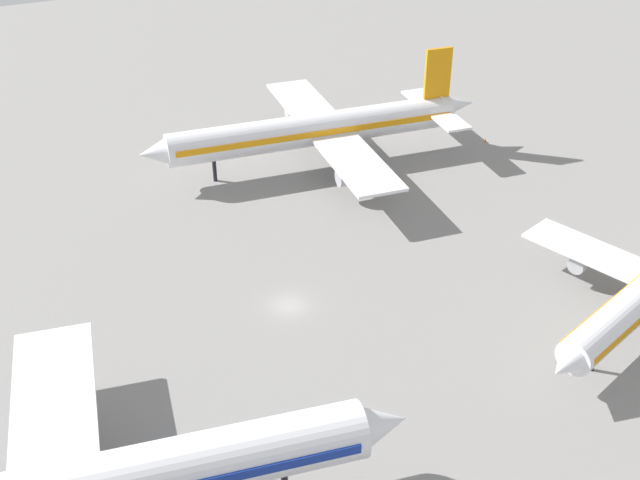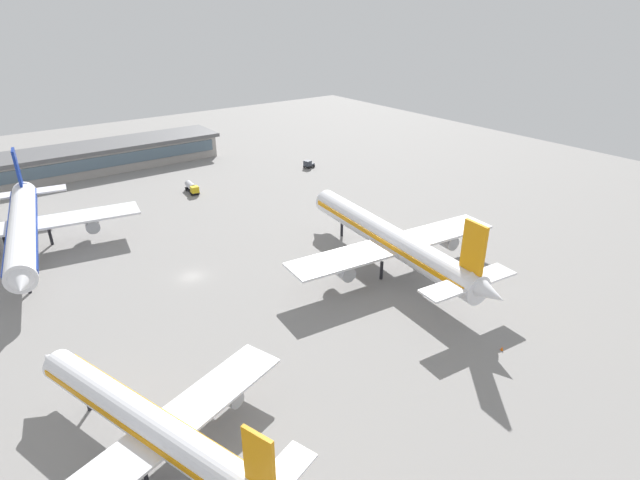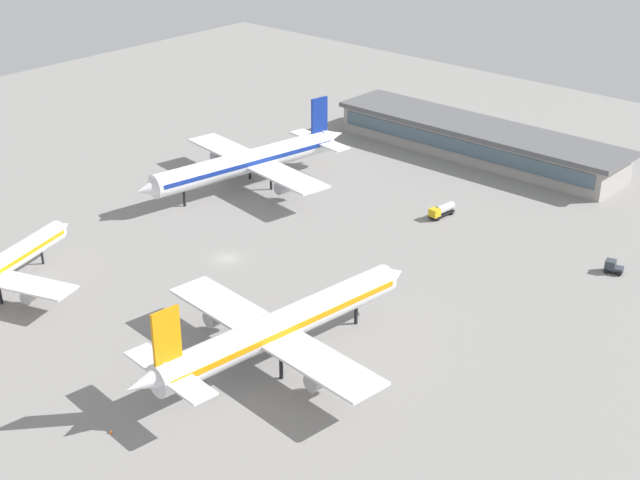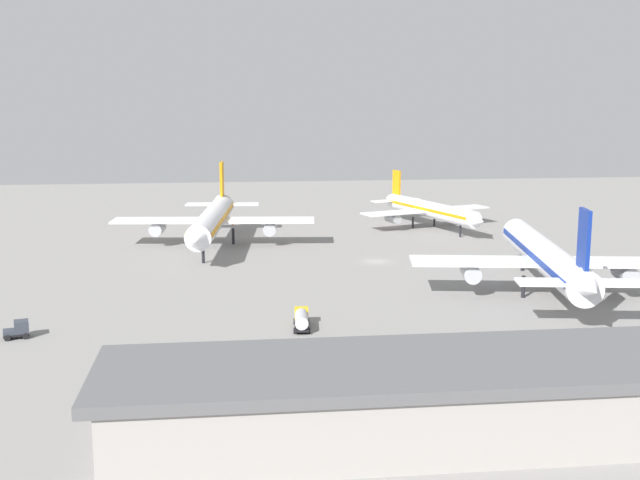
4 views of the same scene
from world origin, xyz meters
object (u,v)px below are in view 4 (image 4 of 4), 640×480
airplane_distant (546,257)px  airplane_at_gate (213,219)px  safety_cone_near_gate (233,224)px  baggage_tug (18,329)px  airplane_taxiing (429,209)px  fuel_truck (302,319)px

airplane_distant → airplane_at_gate: bearing=58.4°
airplane_at_gate → airplane_distant: airplane_distant is taller
safety_cone_near_gate → baggage_tug: bearing=-108.0°
airplane_taxiing → airplane_at_gate: bearing=-90.1°
airplane_at_gate → baggage_tug: airplane_at_gate is taller
airplane_distant → safety_cone_near_gate: 88.94m
airplane_taxiing → baggage_tug: (-75.23, -77.96, -3.44)m
baggage_tug → safety_cone_near_gate: bearing=56.9°
safety_cone_near_gate → airplane_at_gate: bearing=-98.8°
airplane_at_gate → airplane_distant: (53.39, -45.91, 0.11)m
fuel_truck → safety_cone_near_gate: 89.39m
airplane_at_gate → airplane_taxiing: airplane_at_gate is taller
airplane_taxiing → safety_cone_near_gate: bearing=-122.0°
baggage_tug → fuel_truck: (37.25, -0.23, 0.23)m
airplane_taxiing → airplane_distant: bearing=-16.6°
fuel_truck → airplane_distant: bearing=-64.8°
airplane_taxiing → fuel_truck: size_ratio=6.25×
airplane_at_gate → safety_cone_near_gate: airplane_at_gate is taller
fuel_truck → airplane_taxiing: bearing=-21.0°
baggage_tug → safety_cone_near_gate: baggage_tug is taller
fuel_truck → safety_cone_near_gate: (-8.46, 88.98, -1.09)m
airplane_at_gate → airplane_taxiing: bearing=114.6°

